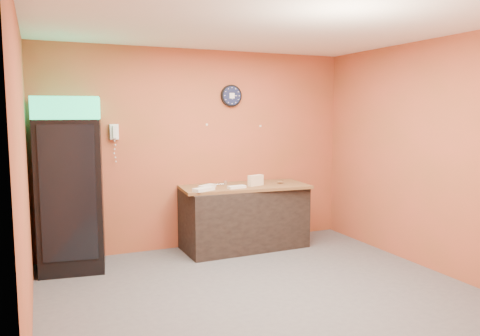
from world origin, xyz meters
TOP-DOWN VIEW (x-y plane):
  - floor at (0.00, 0.00)m, footprint 4.50×4.50m
  - back_wall at (0.00, 2.00)m, footprint 4.50×0.02m
  - left_wall at (-2.25, 0.00)m, footprint 0.02×4.00m
  - right_wall at (2.25, 0.00)m, footprint 0.02×4.00m
  - ceiling at (0.00, 0.00)m, footprint 4.50×4.00m
  - beverage_cooler at (-1.78, 1.60)m, footprint 0.83×0.84m
  - prep_counter at (0.52, 1.62)m, footprint 1.74×0.80m
  - wall_clock at (0.47, 1.97)m, footprint 0.31×0.06m
  - wall_phone at (-1.20, 1.95)m, footprint 0.11×0.10m
  - butcher_paper at (0.52, 1.62)m, footprint 1.84×0.93m
  - sub_roll_stack at (0.64, 1.51)m, footprint 0.25×0.15m
  - wrapped_sandwich_left at (-0.17, 1.38)m, footprint 0.33×0.23m
  - wrapped_sandwich_mid at (0.31, 1.40)m, footprint 0.26×0.13m
  - wrapped_sandwich_right at (-0.04, 1.62)m, footprint 0.28×0.23m
  - kitchen_tool at (0.29, 1.76)m, footprint 0.06×0.06m

SIDE VIEW (x-z plane):
  - floor at x=0.00m, z-range 0.00..0.00m
  - prep_counter at x=0.52m, z-range 0.00..0.86m
  - butcher_paper at x=0.52m, z-range 0.86..0.90m
  - wrapped_sandwich_mid at x=0.31m, z-range 0.90..0.94m
  - wrapped_sandwich_right at x=-0.04m, z-range 0.90..0.94m
  - wrapped_sandwich_left at x=-0.17m, z-range 0.90..0.95m
  - kitchen_tool at x=0.29m, z-range 0.90..0.96m
  - sub_roll_stack at x=0.64m, z-range 0.90..1.05m
  - beverage_cooler at x=-1.78m, z-range -0.02..2.08m
  - back_wall at x=0.00m, z-range 0.00..2.80m
  - left_wall at x=-2.25m, z-range 0.00..2.80m
  - right_wall at x=2.25m, z-range 0.00..2.80m
  - wall_phone at x=-1.20m, z-range 1.57..1.77m
  - wall_clock at x=0.47m, z-range 2.00..2.32m
  - ceiling at x=0.00m, z-range 2.79..2.81m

